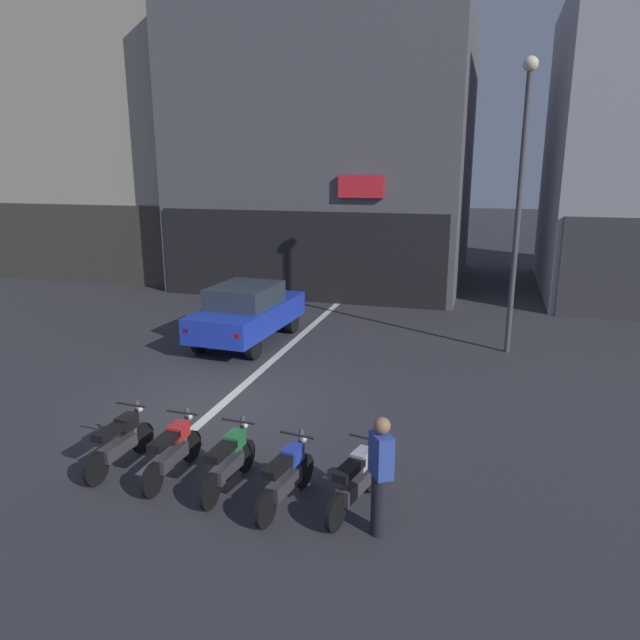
# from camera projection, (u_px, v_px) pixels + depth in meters

# --- Properties ---
(ground_plane) EXTENTS (120.00, 120.00, 0.00)m
(ground_plane) POSITION_uv_depth(u_px,v_px,m) (222.00, 404.00, 12.17)
(ground_plane) COLOR #333338
(lane_centre_line) EXTENTS (0.20, 18.00, 0.01)m
(lane_centre_line) POSITION_uv_depth(u_px,v_px,m) (308.00, 329.00, 17.75)
(lane_centre_line) COLOR silver
(lane_centre_line) RESTS_ON ground
(building_corner_left) EXTENTS (10.67, 8.03, 13.21)m
(building_corner_left) POSITION_uv_depth(u_px,v_px,m) (118.00, 123.00, 27.00)
(building_corner_left) COLOR #B2A893
(building_corner_left) RESTS_ON ground
(building_mid_block) EXTENTS (10.89, 9.85, 10.30)m
(building_mid_block) POSITION_uv_depth(u_px,v_px,m) (334.00, 155.00, 24.63)
(building_mid_block) COLOR #56565B
(building_mid_block) RESTS_ON ground
(car_blue_crossing_near) EXTENTS (1.99, 4.19, 1.64)m
(car_blue_crossing_near) POSITION_uv_depth(u_px,v_px,m) (247.00, 311.00, 16.19)
(car_blue_crossing_near) COLOR black
(car_blue_crossing_near) RESTS_ON ground
(street_lamp) EXTENTS (0.36, 0.36, 7.22)m
(street_lamp) POSITION_uv_depth(u_px,v_px,m) (521.00, 182.00, 14.50)
(street_lamp) COLOR #47474C
(street_lamp) RESTS_ON ground
(motorcycle_black_row_leftmost) EXTENTS (0.55, 1.67, 0.98)m
(motorcycle_black_row_leftmost) POSITION_uv_depth(u_px,v_px,m) (120.00, 441.00, 9.55)
(motorcycle_black_row_leftmost) COLOR black
(motorcycle_black_row_leftmost) RESTS_ON ground
(motorcycle_red_row_left_mid) EXTENTS (0.55, 1.67, 0.98)m
(motorcycle_red_row_left_mid) POSITION_uv_depth(u_px,v_px,m) (173.00, 450.00, 9.24)
(motorcycle_red_row_left_mid) COLOR black
(motorcycle_red_row_left_mid) RESTS_ON ground
(motorcycle_green_row_centre) EXTENTS (0.55, 1.67, 0.98)m
(motorcycle_green_row_centre) POSITION_uv_depth(u_px,v_px,m) (229.00, 460.00, 8.92)
(motorcycle_green_row_centre) COLOR black
(motorcycle_green_row_centre) RESTS_ON ground
(motorcycle_blue_row_right_mid) EXTENTS (0.55, 1.66, 0.98)m
(motorcycle_blue_row_right_mid) POSITION_uv_depth(u_px,v_px,m) (286.00, 476.00, 8.48)
(motorcycle_blue_row_right_mid) COLOR black
(motorcycle_blue_row_right_mid) RESTS_ON ground
(motorcycle_silver_row_rightmost) EXTENTS (0.59, 1.64, 0.98)m
(motorcycle_silver_row_rightmost) POSITION_uv_depth(u_px,v_px,m) (356.00, 480.00, 8.38)
(motorcycle_silver_row_rightmost) COLOR black
(motorcycle_silver_row_rightmost) RESTS_ON ground
(person_by_motorcycles) EXTENTS (0.38, 0.42, 1.67)m
(person_by_motorcycles) POSITION_uv_depth(u_px,v_px,m) (381.00, 476.00, 7.70)
(person_by_motorcycles) COLOR #23232D
(person_by_motorcycles) RESTS_ON ground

